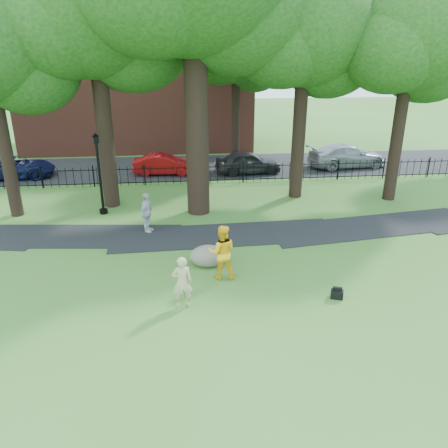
{
  "coord_description": "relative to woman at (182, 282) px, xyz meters",
  "views": [
    {
      "loc": [
        -0.87,
        -13.78,
        7.71
      ],
      "look_at": [
        0.77,
        2.0,
        1.31
      ],
      "focal_mm": 35.0,
      "sensor_mm": 36.0,
      "label": 1
    }
  ],
  "objects": [
    {
      "name": "lamppost",
      "position": [
        -3.82,
        8.96,
        1.09
      ],
      "size": [
        0.4,
        0.4,
        4.03
      ],
      "rotation": [
        0.0,
        0.0,
        0.32
      ],
      "color": "black",
      "rests_on": "ground"
    },
    {
      "name": "navy_van",
      "position": [
        -10.42,
        16.18,
        -0.2
      ],
      "size": [
        5.1,
        2.73,
        1.36
      ],
      "primitive_type": "imported",
      "rotation": [
        0.0,
        0.0,
        1.67
      ],
      "color": "#0C143E",
      "rests_on": "ground"
    },
    {
      "name": "silver_car",
      "position": [
        11.63,
        16.67,
        -0.09
      ],
      "size": [
        5.69,
        2.92,
        1.58
      ],
      "primitive_type": "imported",
      "rotation": [
        0.0,
        0.0,
        1.71
      ],
      "color": "#979A9F",
      "rests_on": "ground"
    },
    {
      "name": "tree_row",
      "position": [
        1.46,
        10.08,
        7.27
      ],
      "size": [
        26.82,
        7.96,
        12.42
      ],
      "color": "black",
      "rests_on": "ground"
    },
    {
      "name": "ground",
      "position": [
        0.94,
        1.68,
        -0.88
      ],
      "size": [
        120.0,
        120.0,
        0.0
      ],
      "primitive_type": "plane",
      "color": "#3A6824",
      "rests_on": "ground"
    },
    {
      "name": "brick_building",
      "position": [
        -3.06,
        25.68,
        5.12
      ],
      "size": [
        18.0,
        8.0,
        12.0
      ],
      "primitive_type": "cube",
      "color": "brown",
      "rests_on": "ground"
    },
    {
      "name": "woman",
      "position": [
        0.0,
        0.0,
        0.0
      ],
      "size": [
        0.69,
        0.5,
        1.77
      ],
      "primitive_type": "imported",
      "rotation": [
        0.0,
        0.0,
        3.28
      ],
      "color": "tan",
      "rests_on": "ground"
    },
    {
      "name": "boulder",
      "position": [
        1.01,
        2.86,
        -0.47
      ],
      "size": [
        1.41,
        1.07,
        0.82
      ],
      "primitive_type": "ellipsoid",
      "rotation": [
        0.0,
        0.0,
        -0.01
      ],
      "color": "#635C52",
      "rests_on": "ground"
    },
    {
      "name": "grey_car",
      "position": [
        4.56,
        15.72,
        -0.15
      ],
      "size": [
        4.42,
        2.04,
        1.47
      ],
      "primitive_type": "imported",
      "rotation": [
        0.0,
        0.0,
        1.64
      ],
      "color": "black",
      "rests_on": "ground"
    },
    {
      "name": "backpack",
      "position": [
        5.09,
        -0.03,
        -0.73
      ],
      "size": [
        0.46,
        0.36,
        0.3
      ],
      "primitive_type": "cube",
      "rotation": [
        0.0,
        0.0,
        -0.33
      ],
      "color": "black",
      "rests_on": "ground"
    },
    {
      "name": "red_bag",
      "position": [
        0.94,
        4.07,
        -0.77
      ],
      "size": [
        0.37,
        0.29,
        0.22
      ],
      "primitive_type": "cube",
      "rotation": [
        0.0,
        0.0,
        0.3
      ],
      "color": "maroon",
      "rests_on": "ground"
    },
    {
      "name": "red_sedan",
      "position": [
        -0.92,
        16.03,
        -0.22
      ],
      "size": [
        4.14,
        1.73,
        1.33
      ],
      "primitive_type": "imported",
      "rotation": [
        0.0,
        0.0,
        1.49
      ],
      "color": "#9C0C0D",
      "rests_on": "ground"
    },
    {
      "name": "iron_fence",
      "position": [
        0.94,
        13.68,
        -0.28
      ],
      "size": [
        44.0,
        0.04,
        1.2
      ],
      "color": "black",
      "rests_on": "ground"
    },
    {
      "name": "street",
      "position": [
        0.94,
        17.68,
        -0.88
      ],
      "size": [
        80.0,
        7.0,
        0.02
      ],
      "primitive_type": "cube",
      "color": "black",
      "rests_on": "ground"
    },
    {
      "name": "footpath",
      "position": [
        1.94,
        5.58,
        -0.88
      ],
      "size": [
        36.07,
        3.85,
        0.03
      ],
      "primitive_type": "cube",
      "rotation": [
        0.0,
        0.0,
        0.03
      ],
      "color": "black",
      "rests_on": "ground"
    },
    {
      "name": "pedestrian",
      "position": [
        -1.47,
        6.33,
        0.03
      ],
      "size": [
        0.77,
        1.16,
        1.83
      ],
      "primitive_type": "imported",
      "rotation": [
        0.0,
        0.0,
        1.25
      ],
      "color": "#BABBBF",
      "rests_on": "ground"
    },
    {
      "name": "man",
      "position": [
        1.44,
        1.78,
        0.13
      ],
      "size": [
        1.06,
        0.86,
        2.02
      ],
      "primitive_type": "imported",
      "rotation": [
        0.0,
        0.0,
        3.04
      ],
      "color": "yellow",
      "rests_on": "ground"
    }
  ]
}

